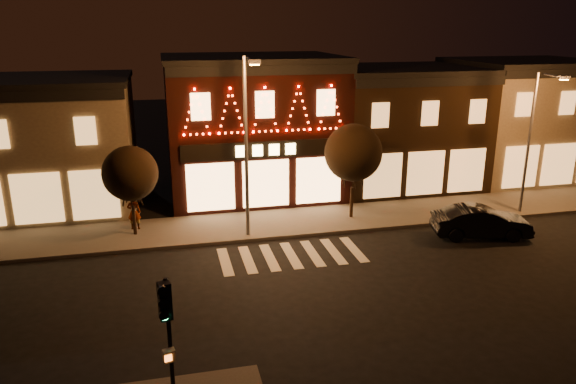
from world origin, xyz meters
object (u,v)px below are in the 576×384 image
object	(u,v)px
traffic_signal_near	(168,327)
streetlamp_mid	(247,135)
dark_sedan	(481,222)
pedestrian	(134,212)

from	to	relation	value
traffic_signal_near	streetlamp_mid	bearing A→B (deg)	59.21
streetlamp_mid	dark_sedan	world-z (taller)	streetlamp_mid
traffic_signal_near	pedestrian	distance (m)	15.04
streetlamp_mid	dark_sedan	size ratio (longest dim) A/B	1.83
streetlamp_mid	dark_sedan	xyz separation A→B (m)	(11.11, -2.27, -4.39)
traffic_signal_near	streetlamp_mid	size ratio (longest dim) A/B	0.49
streetlamp_mid	dark_sedan	bearing A→B (deg)	-5.74
dark_sedan	pedestrian	world-z (taller)	pedestrian
dark_sedan	traffic_signal_near	bearing A→B (deg)	136.92
streetlamp_mid	dark_sedan	distance (m)	12.16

